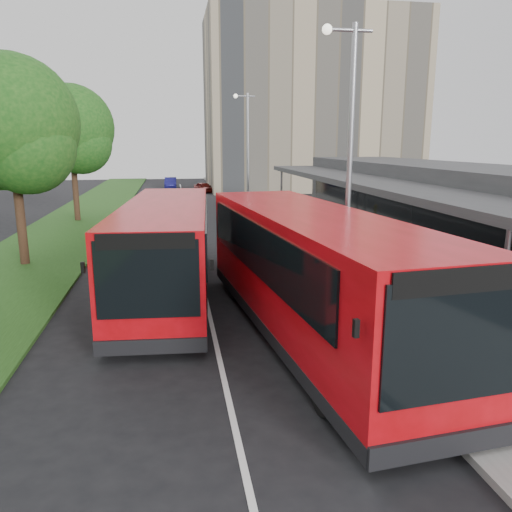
# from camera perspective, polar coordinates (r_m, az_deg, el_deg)

# --- Properties ---
(ground) EXTENTS (120.00, 120.00, 0.00)m
(ground) POSITION_cam_1_polar(r_m,az_deg,el_deg) (13.13, -4.77, -9.23)
(ground) COLOR black
(ground) RESTS_ON ground
(pavement) EXTENTS (5.00, 80.00, 0.15)m
(pavement) POSITION_cam_1_polar(r_m,az_deg,el_deg) (33.23, 2.68, 4.39)
(pavement) COLOR slate
(pavement) RESTS_ON ground
(grass_verge) EXTENTS (5.00, 80.00, 0.10)m
(grass_verge) POSITION_cam_1_polar(r_m,az_deg,el_deg) (33.07, -19.97, 3.55)
(grass_verge) COLOR #1E4315
(grass_verge) RESTS_ON ground
(lane_centre_line) EXTENTS (0.12, 70.00, 0.01)m
(lane_centre_line) POSITION_cam_1_polar(r_m,az_deg,el_deg) (27.60, -7.39, 2.43)
(lane_centre_line) COLOR silver
(lane_centre_line) RESTS_ON ground
(kerb_dashes) EXTENTS (0.12, 56.00, 0.01)m
(kerb_dashes) POSITION_cam_1_polar(r_m,az_deg,el_deg) (31.81, -1.72, 3.89)
(kerb_dashes) COLOR silver
(kerb_dashes) RESTS_ON ground
(office_block) EXTENTS (22.00, 12.00, 18.00)m
(office_block) POSITION_cam_1_polar(r_m,az_deg,el_deg) (56.31, 6.20, 16.86)
(office_block) COLOR tan
(office_block) RESTS_ON ground
(station_building) EXTENTS (7.70, 26.00, 4.00)m
(station_building) POSITION_cam_1_polar(r_m,az_deg,el_deg) (23.51, 20.79, 4.94)
(station_building) COLOR #2F3032
(station_building) RESTS_ON ground
(tree_mid) EXTENTS (5.16, 5.16, 8.30)m
(tree_mid) POSITION_cam_1_polar(r_m,az_deg,el_deg) (22.05, -26.16, 12.68)
(tree_mid) COLOR #321E14
(tree_mid) RESTS_ON ground
(tree_far) EXTENTS (5.28, 5.28, 8.49)m
(tree_far) POSITION_cam_1_polar(r_m,az_deg,el_deg) (33.75, -20.39, 12.97)
(tree_far) COLOR #321E14
(tree_far) RESTS_ON ground
(lamp_post_near) EXTENTS (1.44, 0.28, 8.00)m
(lamp_post_near) POSITION_cam_1_polar(r_m,az_deg,el_deg) (15.02, 10.40, 11.84)
(lamp_post_near) COLOR gray
(lamp_post_near) RESTS_ON pavement
(lamp_post_far) EXTENTS (1.44, 0.28, 8.00)m
(lamp_post_far) POSITION_cam_1_polar(r_m,az_deg,el_deg) (34.51, -1.09, 12.45)
(lamp_post_far) COLOR gray
(lamp_post_far) RESTS_ON pavement
(bus_main) EXTENTS (4.05, 11.65, 3.24)m
(bus_main) POSITION_cam_1_polar(r_m,az_deg,el_deg) (12.74, 6.37, -2.08)
(bus_main) COLOR red
(bus_main) RESTS_ON ground
(bus_second) EXTENTS (3.47, 10.90, 3.04)m
(bus_second) POSITION_cam_1_polar(r_m,az_deg,el_deg) (16.49, -10.11, 0.85)
(bus_second) COLOR red
(bus_second) RESTS_ON ground
(litter_bin) EXTENTS (0.49, 0.49, 0.78)m
(litter_bin) POSITION_cam_1_polar(r_m,az_deg,el_deg) (22.54, 8.16, 1.46)
(litter_bin) COLOR #341E15
(litter_bin) RESTS_ON pavement
(bollard) EXTENTS (0.18, 0.18, 0.88)m
(bollard) POSITION_cam_1_polar(r_m,az_deg,el_deg) (31.23, 1.45, 4.81)
(bollard) COLOR yellow
(bollard) RESTS_ON pavement
(car_near) EXTENTS (2.28, 3.23, 1.02)m
(car_near) POSITION_cam_1_polar(r_m,az_deg,el_deg) (51.74, -5.95, 7.82)
(car_near) COLOR #5F100D
(car_near) RESTS_ON ground
(car_far) EXTENTS (1.34, 3.68, 1.21)m
(car_far) POSITION_cam_1_polar(r_m,az_deg,el_deg) (56.88, -9.73, 8.24)
(car_far) COLOR navy
(car_far) RESTS_ON ground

